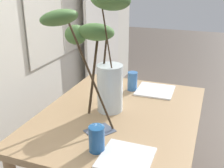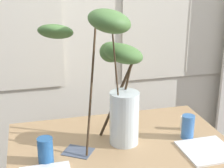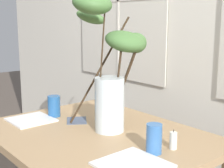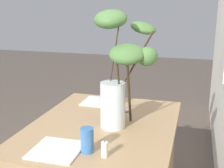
# 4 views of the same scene
# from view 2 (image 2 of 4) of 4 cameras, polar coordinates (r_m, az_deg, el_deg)

# --- Properties ---
(dining_table) EXTENTS (1.20, 0.94, 0.75)m
(dining_table) POSITION_cam_2_polar(r_m,az_deg,el_deg) (1.89, 1.93, -13.20)
(dining_table) COLOR tan
(dining_table) RESTS_ON ground
(vase_with_branches) EXTENTS (0.61, 0.46, 0.76)m
(vase_with_branches) POSITION_cam_2_polar(r_m,az_deg,el_deg) (1.78, 0.22, 1.77)
(vase_with_branches) COLOR silver
(vase_with_branches) RESTS_ON dining_table
(drinking_glass_blue_left) EXTENTS (0.08, 0.08, 0.13)m
(drinking_glass_blue_left) POSITION_cam_2_polar(r_m,az_deg,el_deg) (1.74, -11.11, -10.86)
(drinking_glass_blue_left) COLOR #235693
(drinking_glass_blue_left) RESTS_ON dining_table
(drinking_glass_blue_right) EXTENTS (0.07, 0.07, 0.14)m
(drinking_glass_blue_right) POSITION_cam_2_polar(r_m,az_deg,el_deg) (1.97, 12.60, -7.02)
(drinking_glass_blue_right) COLOR #386BAD
(drinking_glass_blue_right) RESTS_ON dining_table
(plate_square_right) EXTENTS (0.27, 0.27, 0.01)m
(plate_square_right) POSITION_cam_2_polar(r_m,az_deg,el_deg) (1.89, 15.66, -10.68)
(plate_square_right) COLOR white
(plate_square_right) RESTS_ON dining_table
(napkin_folded) EXTENTS (0.18, 0.18, 0.00)m
(napkin_folded) POSITION_cam_2_polar(r_m,az_deg,el_deg) (1.83, -5.70, -11.22)
(napkin_folded) COLOR #4C566B
(napkin_folded) RESTS_ON dining_table
(pillar_candle) EXTENTS (0.04, 0.04, 0.09)m
(pillar_candle) POSITION_cam_2_polar(r_m,az_deg,el_deg) (2.08, 11.86, -6.40)
(pillar_candle) COLOR silver
(pillar_candle) RESTS_ON dining_table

